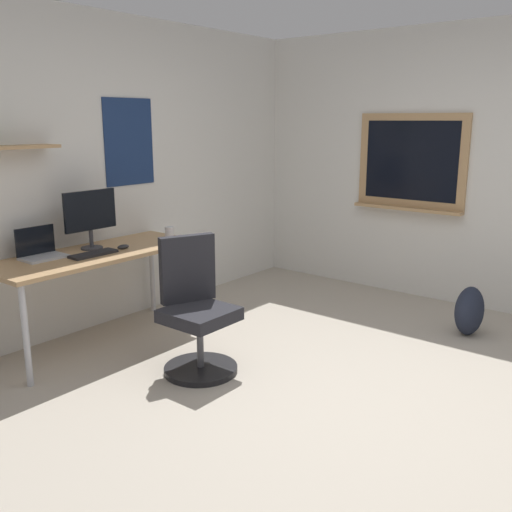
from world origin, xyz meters
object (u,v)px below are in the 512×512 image
object	(u,v)px
office_chair	(196,314)
backpack	(469,311)
monitor_primary	(90,215)
desk	(97,260)
coffee_mug	(169,232)
laptop	(40,251)
computer_mouse	(123,247)
keyboard	(93,254)

from	to	relation	value
office_chair	backpack	distance (m)	2.29
monitor_primary	backpack	xyz separation A→B (m)	(1.96, -2.34, -0.81)
desk	office_chair	xyz separation A→B (m)	(0.12, -0.95, -0.27)
backpack	desk	bearing A→B (deg)	131.85
coffee_mug	backpack	distance (m)	2.61
laptop	backpack	xyz separation A→B (m)	(2.38, -2.39, -0.59)
monitor_primary	computer_mouse	world-z (taller)	monitor_primary
desk	backpack	distance (m)	3.04
backpack	coffee_mug	bearing A→B (deg)	119.87
computer_mouse	office_chair	bearing A→B (deg)	-95.06
monitor_primary	computer_mouse	xyz separation A→B (m)	(0.15, -0.19, -0.25)
backpack	computer_mouse	bearing A→B (deg)	129.98
office_chair	backpack	world-z (taller)	office_chair
keyboard	laptop	bearing A→B (deg)	141.24
computer_mouse	backpack	size ratio (longest dim) A/B	0.25
office_chair	laptop	size ratio (longest dim) A/B	3.06
coffee_mug	keyboard	bearing A→B (deg)	-176.51
office_chair	computer_mouse	xyz separation A→B (m)	(0.08, 0.87, 0.35)
laptop	coffee_mug	distance (m)	1.13
desk	coffee_mug	xyz separation A→B (m)	(0.74, -0.03, 0.11)
laptop	computer_mouse	size ratio (longest dim) A/B	2.98
monitor_primary	backpack	distance (m)	3.16
keyboard	computer_mouse	bearing A→B (deg)	-0.00
monitor_primary	keyboard	world-z (taller)	monitor_primary
computer_mouse	coffee_mug	world-z (taller)	coffee_mug
keyboard	coffee_mug	bearing A→B (deg)	3.49
office_chair	backpack	bearing A→B (deg)	-34.34
coffee_mug	computer_mouse	bearing A→B (deg)	-174.71
desk	laptop	world-z (taller)	laptop
desk	computer_mouse	size ratio (longest dim) A/B	16.09
desk	keyboard	size ratio (longest dim) A/B	4.52
computer_mouse	keyboard	bearing A→B (deg)	180.00
desk	monitor_primary	distance (m)	0.36
desk	keyboard	bearing A→B (deg)	-135.77
keyboard	computer_mouse	size ratio (longest dim) A/B	3.56
desk	office_chair	world-z (taller)	office_chair
monitor_primary	computer_mouse	size ratio (longest dim) A/B	4.46
desk	office_chair	size ratio (longest dim) A/B	1.76
monitor_primary	backpack	world-z (taller)	monitor_primary
desk	coffee_mug	distance (m)	0.75
coffee_mug	laptop	bearing A→B (deg)	170.56
office_chair	computer_mouse	bearing A→B (deg)	84.94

